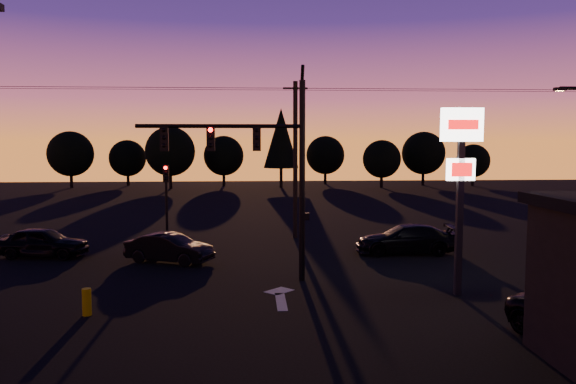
# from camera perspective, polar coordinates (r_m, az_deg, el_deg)

# --- Properties ---
(ground) EXTENTS (120.00, 120.00, 0.00)m
(ground) POSITION_cam_1_polar(r_m,az_deg,el_deg) (19.06, -2.08, -11.96)
(ground) COLOR black
(ground) RESTS_ON ground
(lane_arrow) EXTENTS (1.20, 3.10, 0.01)m
(lane_arrow) POSITION_cam_1_polar(r_m,az_deg,el_deg) (20.67, -0.80, -10.56)
(lane_arrow) COLOR beige
(lane_arrow) RESTS_ON ground
(traffic_signal_mast) EXTENTS (6.79, 0.52, 8.58)m
(traffic_signal_mast) POSITION_cam_1_polar(r_m,az_deg,el_deg) (22.21, -2.67, 3.44)
(traffic_signal_mast) COLOR black
(traffic_signal_mast) RESTS_ON ground
(secondary_signal) EXTENTS (0.30, 0.31, 4.35)m
(secondary_signal) POSITION_cam_1_polar(r_m,az_deg,el_deg) (30.15, -12.26, -0.15)
(secondary_signal) COLOR black
(secondary_signal) RESTS_ON ground
(pylon_sign) EXTENTS (1.50, 0.28, 6.80)m
(pylon_sign) POSITION_cam_1_polar(r_m,az_deg,el_deg) (21.09, 17.16, 3.05)
(pylon_sign) COLOR black
(pylon_sign) RESTS_ON ground
(utility_pole_1) EXTENTS (1.40, 0.26, 9.00)m
(utility_pole_1) POSITION_cam_1_polar(r_m,az_deg,el_deg) (32.31, 0.75, 3.40)
(utility_pole_1) COLOR black
(utility_pole_1) RESTS_ON ground
(power_wires) EXTENTS (36.00, 1.22, 0.07)m
(power_wires) POSITION_cam_1_polar(r_m,az_deg,el_deg) (32.43, 0.75, 10.44)
(power_wires) COLOR black
(power_wires) RESTS_ON ground
(bollard) EXTENTS (0.29, 0.29, 0.88)m
(bollard) POSITION_cam_1_polar(r_m,az_deg,el_deg) (19.56, -19.77, -10.47)
(bollard) COLOR #AA9C00
(bollard) RESTS_ON ground
(tree_0) EXTENTS (5.36, 5.36, 6.74)m
(tree_0) POSITION_cam_1_polar(r_m,az_deg,el_deg) (71.53, -21.22, 3.63)
(tree_0) COLOR black
(tree_0) RESTS_ON ground
(tree_1) EXTENTS (4.54, 4.54, 5.71)m
(tree_1) POSITION_cam_1_polar(r_m,az_deg,el_deg) (72.90, -15.99, 3.32)
(tree_1) COLOR black
(tree_1) RESTS_ON ground
(tree_2) EXTENTS (5.77, 5.78, 7.26)m
(tree_2) POSITION_cam_1_polar(r_m,az_deg,el_deg) (66.89, -11.88, 4.06)
(tree_2) COLOR black
(tree_2) RESTS_ON ground
(tree_3) EXTENTS (4.95, 4.95, 6.22)m
(tree_3) POSITION_cam_1_polar(r_m,az_deg,el_deg) (70.31, -6.55, 3.68)
(tree_3) COLOR black
(tree_3) RESTS_ON ground
(tree_4) EXTENTS (4.18, 4.18, 9.50)m
(tree_4) POSITION_cam_1_polar(r_m,az_deg,el_deg) (67.29, -0.71, 5.50)
(tree_4) COLOR black
(tree_4) RESTS_ON ground
(tree_5) EXTENTS (4.95, 4.95, 6.22)m
(tree_5) POSITION_cam_1_polar(r_m,az_deg,el_deg) (72.85, 3.82, 3.75)
(tree_5) COLOR black
(tree_5) RESTS_ON ground
(tree_6) EXTENTS (4.54, 4.54, 5.71)m
(tree_6) POSITION_cam_1_polar(r_m,az_deg,el_deg) (68.02, 9.50, 3.33)
(tree_6) COLOR black
(tree_6) RESTS_ON ground
(tree_7) EXTENTS (5.36, 5.36, 6.74)m
(tree_7) POSITION_cam_1_polar(r_m,az_deg,el_deg) (72.48, 13.60, 3.86)
(tree_7) COLOR black
(tree_7) RESTS_ON ground
(tree_8) EXTENTS (4.12, 4.12, 5.19)m
(tree_8) POSITION_cam_1_polar(r_m,az_deg,el_deg) (73.58, 18.29, 3.03)
(tree_8) COLOR black
(tree_8) RESTS_ON ground
(car_left) EXTENTS (4.47, 2.26, 1.46)m
(car_left) POSITION_cam_1_polar(r_m,az_deg,el_deg) (29.75, -23.67, -4.69)
(car_left) COLOR black
(car_left) RESTS_ON ground
(car_mid) EXTENTS (4.31, 2.88, 1.34)m
(car_mid) POSITION_cam_1_polar(r_m,az_deg,el_deg) (26.68, -11.97, -5.59)
(car_mid) COLOR black
(car_mid) RESTS_ON ground
(car_right) EXTENTS (5.04, 2.20, 1.44)m
(car_right) POSITION_cam_1_polar(r_m,az_deg,el_deg) (28.75, 11.87, -4.71)
(car_right) COLOR black
(car_right) RESTS_ON ground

